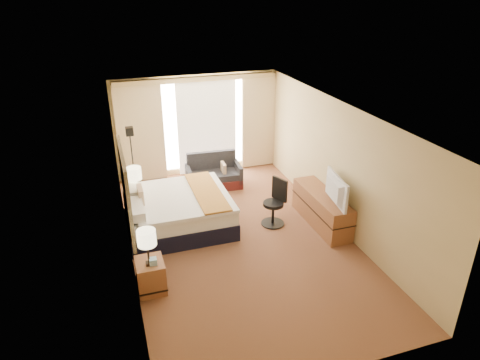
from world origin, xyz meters
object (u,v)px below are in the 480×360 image
object	(u,v)px
media_dresser	(322,209)
desk_chair	(275,204)
nightstand_right	(135,207)
lamp_left	(147,238)
loveseat	(214,176)
floor_lamp	(132,150)
television	(332,190)
bed	(178,211)
lamp_right	(134,174)
nightstand_left	(151,276)

from	to	relation	value
media_dresser	desk_chair	distance (m)	0.99
nightstand_right	lamp_left	world-z (taller)	lamp_left
loveseat	floor_lamp	distance (m)	2.17
nightstand_right	loveseat	size ratio (longest dim) A/B	0.40
loveseat	television	xyz separation A→B (m)	(1.63, -2.89, 0.71)
loveseat	television	distance (m)	3.39
bed	floor_lamp	world-z (taller)	floor_lamp
nightstand_right	loveseat	bearing A→B (deg)	27.21
media_dresser	loveseat	bearing A→B (deg)	124.00
lamp_left	lamp_right	bearing A→B (deg)	88.70
nightstand_left	loveseat	bearing A→B (deg)	60.27
loveseat	lamp_right	distance (m)	2.36
media_dresser	lamp_left	size ratio (longest dim) A/B	2.84
lamp_left	television	bearing A→B (deg)	11.11
nightstand_left	floor_lamp	distance (m)	3.50
nightstand_right	loveseat	distance (m)	2.27
lamp_left	desk_chair	bearing A→B (deg)	27.29
nightstand_right	media_dresser	size ratio (longest dim) A/B	0.31
nightstand_right	media_dresser	world-z (taller)	media_dresser
nightstand_left	nightstand_right	size ratio (longest dim) A/B	1.00
lamp_right	television	size ratio (longest dim) A/B	0.64
nightstand_right	lamp_right	distance (m)	0.77
nightstand_right	television	size ratio (longest dim) A/B	0.55
floor_lamp	desk_chair	size ratio (longest dim) A/B	1.78
nightstand_left	loveseat	size ratio (longest dim) A/B	0.40
desk_chair	lamp_right	world-z (taller)	lamp_right
bed	lamp_right	world-z (taller)	lamp_right
media_dresser	lamp_right	xyz separation A→B (m)	(-3.65, 1.44, 0.70)
loveseat	television	size ratio (longest dim) A/B	1.37
media_dresser	television	distance (m)	0.76
nightstand_left	television	distance (m)	3.78
floor_lamp	television	distance (m)	4.47
floor_lamp	desk_chair	world-z (taller)	floor_lamp
desk_chair	television	xyz separation A→B (m)	(0.88, -0.71, 0.54)
media_dresser	floor_lamp	size ratio (longest dim) A/B	1.00
desk_chair	lamp_left	size ratio (longest dim) A/B	1.59
floor_lamp	lamp_right	world-z (taller)	floor_lamp
television	loveseat	bearing A→B (deg)	37.59
nightstand_left	desk_chair	xyz separation A→B (m)	(2.77, 1.36, 0.17)
nightstand_left	lamp_left	bearing A→B (deg)	-95.29
lamp_left	floor_lamp	bearing A→B (deg)	88.21
lamp_left	loveseat	bearing A→B (deg)	60.67
nightstand_right	floor_lamp	distance (m)	1.31
bed	lamp_right	size ratio (longest dim) A/B	3.25
lamp_left	television	world-z (taller)	television
media_dresser	lamp_left	xyz separation A→B (m)	(-3.71, -1.12, 0.69)
nightstand_right	floor_lamp	bearing A→B (deg)	83.26
desk_chair	floor_lamp	bearing A→B (deg)	118.88
loveseat	desk_chair	size ratio (longest dim) A/B	1.37
nightstand_left	loveseat	xyz separation A→B (m)	(2.02, 3.54, 0.00)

